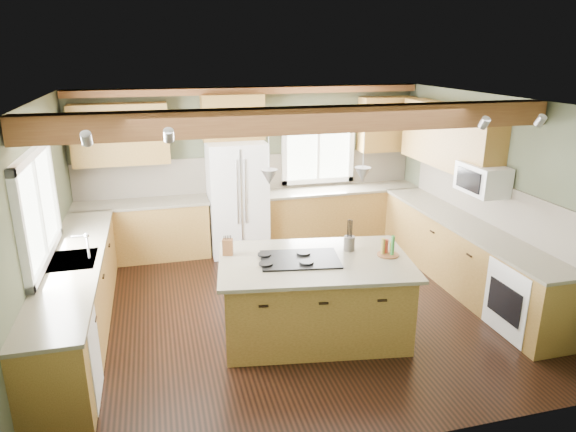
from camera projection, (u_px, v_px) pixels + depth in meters
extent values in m
plane|color=black|center=(290.00, 308.00, 6.56)|extent=(5.60, 5.60, 0.00)
plane|color=silver|center=(290.00, 101.00, 5.76)|extent=(5.60, 5.60, 0.00)
plane|color=#4A5038|center=(251.00, 167.00, 8.46)|extent=(5.60, 0.00, 5.60)
plane|color=#4A5038|center=(37.00, 231.00, 5.48)|extent=(0.00, 5.00, 5.00)
plane|color=#4A5038|center=(492.00, 195.00, 6.84)|extent=(0.00, 5.00, 5.00)
cube|color=brown|center=(306.00, 120.00, 5.21)|extent=(5.55, 0.26, 0.26)
cube|color=brown|center=(250.00, 91.00, 7.98)|extent=(5.55, 0.20, 0.10)
cube|color=brown|center=(251.00, 173.00, 8.47)|extent=(5.58, 0.03, 0.58)
cube|color=brown|center=(488.00, 201.00, 6.91)|extent=(0.03, 3.70, 0.58)
cube|color=brown|center=(143.00, 231.00, 8.02)|extent=(2.02, 0.60, 0.88)
cube|color=brown|center=(141.00, 203.00, 7.87)|extent=(2.06, 0.64, 0.04)
cube|color=brown|center=(341.00, 215.00, 8.81)|extent=(2.62, 0.60, 0.88)
cube|color=brown|center=(341.00, 189.00, 8.67)|extent=(2.66, 0.64, 0.04)
cube|color=brown|center=(78.00, 298.00, 5.87)|extent=(0.60, 3.70, 0.88)
cube|color=brown|center=(73.00, 261.00, 5.73)|extent=(0.64, 3.74, 0.04)
cube|color=brown|center=(464.00, 256.00, 7.08)|extent=(0.60, 3.70, 0.88)
cube|color=brown|center=(467.00, 224.00, 6.93)|extent=(0.64, 3.74, 0.04)
cube|color=brown|center=(120.00, 134.00, 7.62)|extent=(1.40, 0.35, 0.90)
cube|color=brown|center=(233.00, 117.00, 7.96)|extent=(0.96, 0.35, 0.70)
cube|color=brown|center=(449.00, 137.00, 7.42)|extent=(0.35, 2.20, 0.90)
cube|color=brown|center=(386.00, 124.00, 8.65)|extent=(0.90, 0.35, 0.90)
cube|color=white|center=(37.00, 208.00, 5.46)|extent=(0.04, 1.60, 1.05)
cube|color=white|center=(318.00, 149.00, 8.64)|extent=(1.10, 0.04, 1.00)
cube|color=#262628|center=(73.00, 261.00, 5.72)|extent=(0.50, 0.65, 0.03)
cylinder|color=#B2B2B7|center=(88.00, 247.00, 5.72)|extent=(0.02, 0.02, 0.28)
cube|color=white|center=(62.00, 363.00, 4.68)|extent=(0.60, 0.60, 0.84)
cube|color=white|center=(527.00, 299.00, 5.88)|extent=(0.60, 0.72, 0.84)
cube|color=white|center=(483.00, 179.00, 6.66)|extent=(0.40, 0.70, 0.38)
cone|color=#B2B2B7|center=(269.00, 177.00, 5.38)|extent=(0.18, 0.18, 0.16)
cone|color=#B2B2B7|center=(363.00, 175.00, 5.47)|extent=(0.18, 0.18, 0.16)
cube|color=white|center=(237.00, 198.00, 8.16)|extent=(0.90, 0.74, 1.80)
cube|color=brown|center=(314.00, 298.00, 5.87)|extent=(2.16, 1.52, 0.88)
cube|color=brown|center=(315.00, 261.00, 5.73)|extent=(2.32, 1.67, 0.04)
cube|color=black|center=(300.00, 259.00, 5.70)|extent=(0.95, 0.70, 0.02)
cube|color=brown|center=(228.00, 247.00, 5.83)|extent=(0.13, 0.11, 0.19)
cylinder|color=#3C3730|center=(349.00, 243.00, 5.96)|extent=(0.13, 0.13, 0.17)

